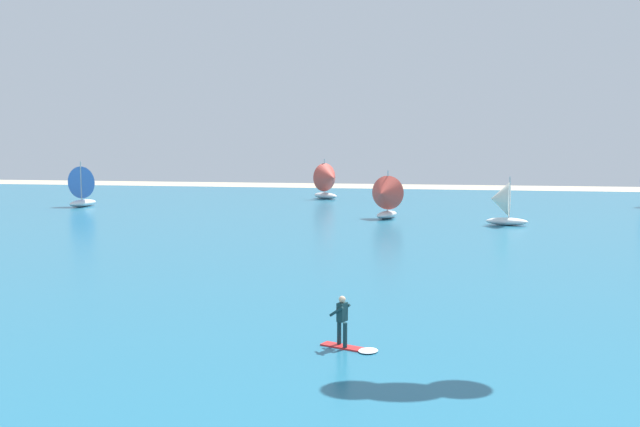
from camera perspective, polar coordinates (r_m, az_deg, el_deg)
ocean at (r=59.05m, az=6.37°, el=-0.78°), size 160.00×90.00×0.10m
kitesurfer at (r=22.67m, az=2.22°, el=-9.37°), size 2.03×1.23×1.67m
sailboat_far_right at (r=58.44m, az=14.47°, el=0.84°), size 3.44×2.96×3.95m
sailboat_mid_right at (r=83.83m, az=0.68°, el=2.67°), size 4.28×4.14×4.79m
sailboat_leading at (r=61.55m, az=5.27°, el=1.35°), size 3.30×3.75×4.22m
sailboat_trailing at (r=78.19m, az=-18.43°, el=2.15°), size 3.53×4.12×4.73m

